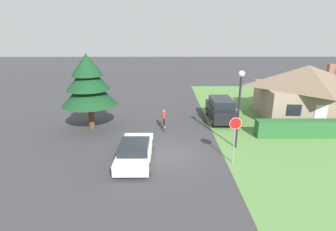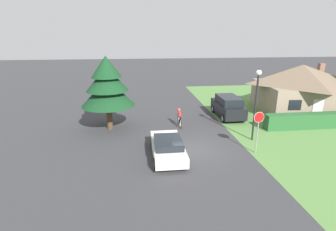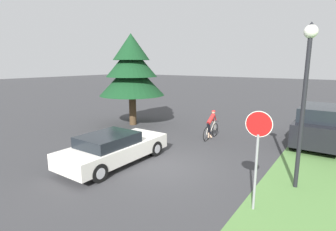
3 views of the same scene
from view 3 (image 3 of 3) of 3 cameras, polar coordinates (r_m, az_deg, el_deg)
name	(u,v)px [view 3 (image 3 of 3)]	position (r m, az deg, el deg)	size (l,w,h in m)	color
ground_plane	(160,167)	(10.52, -1.65, -11.14)	(140.00, 140.00, 0.00)	#38383A
sedan_left_lane	(114,148)	(10.90, -11.76, -6.97)	(1.95, 4.69, 1.28)	silver
cyclist	(211,125)	(14.29, 9.34, -2.12)	(0.44, 1.86, 1.55)	black
parked_suv_right	(319,125)	(14.98, 30.08, -1.88)	(2.03, 4.55, 1.98)	black
stop_sign	(258,142)	(7.37, 18.95, -5.39)	(0.70, 0.08, 2.80)	gray
street_lamp	(306,78)	(9.07, 27.87, 7.32)	(0.40, 0.40, 5.21)	black
conifer_tall_near	(132,69)	(17.24, -7.92, 9.91)	(4.20, 4.20, 5.88)	#4C3823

